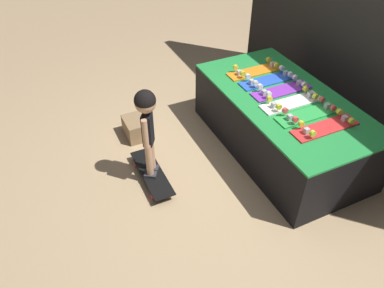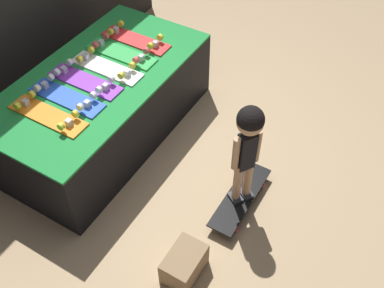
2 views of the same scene
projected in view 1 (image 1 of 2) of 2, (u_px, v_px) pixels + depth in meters
ground_plane at (223, 164)px, 3.72m from camera, size 16.00×16.00×0.00m
back_wall at (372, 27)px, 3.49m from camera, size 3.85×0.10×2.29m
display_rack at (281, 123)px, 3.74m from camera, size 1.90×0.99×0.61m
skateboard_orange_on_rack at (256, 70)px, 3.90m from camera, size 0.17×0.62×0.09m
skateboard_blue_on_rack at (269, 79)px, 3.76m from camera, size 0.17×0.62×0.09m
skateboard_purple_on_rack at (282, 90)px, 3.61m from camera, size 0.17×0.62×0.09m
skateboard_white_on_rack at (292, 102)px, 3.45m from camera, size 0.17×0.62×0.09m
skateboard_green_on_rack at (308, 113)px, 3.30m from camera, size 0.17×0.62×0.09m
skateboard_red_on_rack at (325, 127)px, 3.16m from camera, size 0.17×0.62×0.09m
skateboard_on_floor at (152, 173)px, 3.52m from camera, size 0.70×0.20×0.09m
child at (147, 118)px, 3.11m from camera, size 0.20×0.19×0.89m
storage_box at (135, 128)px, 4.01m from camera, size 0.31×0.21×0.21m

